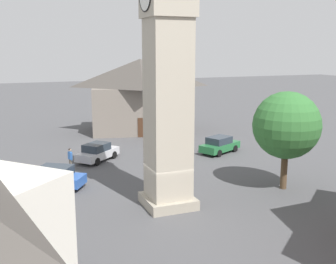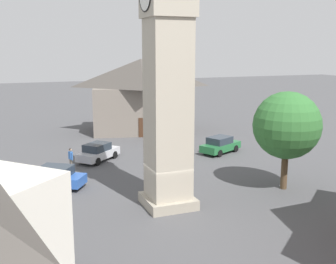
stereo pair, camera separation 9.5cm
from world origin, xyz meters
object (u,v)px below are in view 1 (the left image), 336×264
Objects in this scene: car_blue_kerb at (97,152)px; building_corner_back at (140,95)px; car_red_corner at (220,145)px; pedestrian at (70,157)px; car_white_side at (54,177)px; tree at (287,125)px; clock_tower at (168,11)px; car_silver_kerb at (3,259)px.

car_blue_kerb is 0.33× the size of building_corner_back.
car_blue_kerb and car_red_corner have the same top height.
pedestrian is (0.28, -13.44, 0.25)m from car_red_corner.
tree is (5.86, 14.45, 3.61)m from car_white_side.
building_corner_back is (-22.70, 5.59, -7.20)m from clock_tower.
car_red_corner is at bearing 15.91° from building_corner_back.
building_corner_back is at bearing -172.79° from tree.
building_corner_back is at bearing 145.39° from car_white_side.
car_red_corner is 1.01× the size of car_white_side.
car_blue_kerb is (-11.68, -1.80, -10.65)m from clock_tower.
car_red_corner is at bearing 129.41° from car_silver_kerb.
car_red_corner is at bearing 106.12° from car_white_side.
clock_tower is at bearing -41.60° from car_red_corner.
car_silver_kerb is 15.68m from pedestrian.
car_silver_kerb is at bearing -74.53° from tree.
car_red_corner is 2.63× the size of pedestrian.
clock_tower is 11.00m from tree.
car_red_corner is (-15.14, 18.43, 0.00)m from car_silver_kerb.
car_white_side is at bearing -112.07° from tree.
pedestrian is at bearing -56.23° from car_blue_kerb.
car_red_corner is (-10.28, 9.13, -10.65)m from clock_tower.
car_red_corner is 13.45m from pedestrian.
tree reaches higher than pedestrian.
car_white_side is (5.77, -4.20, 0.00)m from car_blue_kerb.
clock_tower is 17.39m from car_red_corner.
tree is at bearing -3.77° from car_red_corner.
car_red_corner and car_white_side have the same top height.
car_blue_kerb is 13.70m from building_corner_back.
building_corner_back is at bearing 142.05° from pedestrian.
clock_tower reaches higher than car_silver_kerb.
car_red_corner is at bearing 176.23° from tree.
tree reaches higher than car_blue_kerb.
car_white_side is 16.01m from tree.
pedestrian reaches higher than car_silver_kerb.
car_blue_kerb is at bearing -33.85° from building_corner_back.
clock_tower is at bearing 8.76° from car_blue_kerb.
car_white_side is (4.37, -15.13, 0.00)m from car_red_corner.
clock_tower reaches higher than car_red_corner.
car_blue_kerb is 1.00× the size of car_silver_kerb.
car_silver_kerb is 2.48× the size of pedestrian.
car_blue_kerb is at bearing 143.97° from car_white_side.
car_red_corner is at bearing 91.19° from pedestrian.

